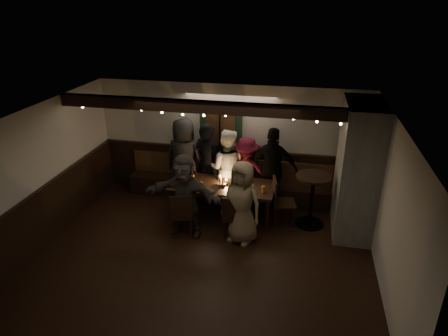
% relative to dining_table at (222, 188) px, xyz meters
% --- Properties ---
extents(room, '(6.02, 5.01, 2.62)m').
position_rel_dining_table_xyz_m(room, '(1.02, 0.02, 0.38)').
color(room, black).
rests_on(room, ground).
extents(dining_table, '(2.13, 0.91, 0.92)m').
position_rel_dining_table_xyz_m(dining_table, '(0.00, 0.00, 0.00)').
color(dining_table, black).
rests_on(dining_table, ground).
extents(chair_near_left, '(0.53, 0.53, 0.93)m').
position_rel_dining_table_xyz_m(chair_near_left, '(-0.61, -0.85, -0.17)').
color(chair_near_left, black).
rests_on(chair_near_left, ground).
extents(chair_near_right, '(0.48, 0.48, 0.90)m').
position_rel_dining_table_xyz_m(chair_near_right, '(0.39, -0.74, -0.19)').
color(chair_near_right, black).
rests_on(chair_near_right, ground).
extents(chair_end, '(0.53, 0.53, 1.00)m').
position_rel_dining_table_xyz_m(chair_end, '(1.19, 0.00, -0.14)').
color(chair_end, black).
rests_on(chair_end, ground).
extents(high_top, '(0.69, 0.69, 1.10)m').
position_rel_dining_table_xyz_m(high_top, '(1.82, 0.09, 0.00)').
color(high_top, black).
rests_on(high_top, ground).
extents(person_a, '(1.00, 0.73, 1.88)m').
position_rel_dining_table_xyz_m(person_a, '(-1.03, 0.77, 0.24)').
color(person_a, '#232325').
rests_on(person_a, ground).
extents(person_b, '(0.79, 0.64, 1.86)m').
position_rel_dining_table_xyz_m(person_b, '(-0.46, 0.65, 0.23)').
color(person_b, black).
rests_on(person_b, ground).
extents(person_c, '(0.85, 0.66, 1.74)m').
position_rel_dining_table_xyz_m(person_c, '(-0.03, 0.63, 0.17)').
color(person_c, white).
rests_on(person_c, ground).
extents(person_d, '(1.12, 0.81, 1.56)m').
position_rel_dining_table_xyz_m(person_d, '(0.39, 0.70, 0.09)').
color(person_d, '#450C1A').
rests_on(person_d, ground).
extents(person_e, '(1.09, 0.51, 1.83)m').
position_rel_dining_table_xyz_m(person_e, '(0.97, 0.68, 0.22)').
color(person_e, black).
rests_on(person_e, ground).
extents(person_f, '(1.59, 0.66, 1.67)m').
position_rel_dining_table_xyz_m(person_f, '(-0.56, -0.74, 0.14)').
color(person_f, '#423733').
rests_on(person_f, ground).
extents(person_g, '(0.93, 0.76, 1.63)m').
position_rel_dining_table_xyz_m(person_g, '(0.54, -0.76, 0.12)').
color(person_g, '#9A8361').
rests_on(person_g, ground).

